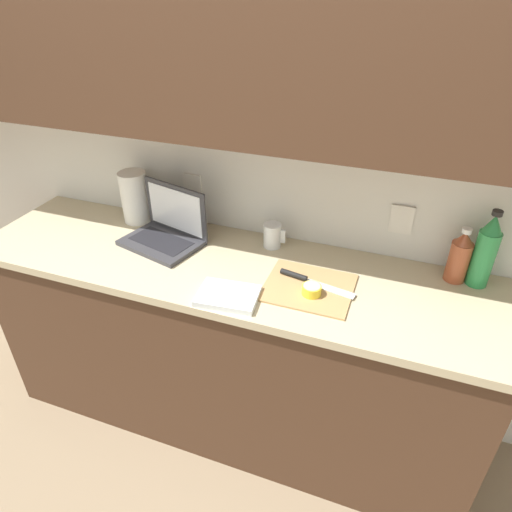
% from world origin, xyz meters
% --- Properties ---
extents(ground_plane, '(12.00, 12.00, 0.00)m').
position_xyz_m(ground_plane, '(0.00, 0.00, 0.00)').
color(ground_plane, '#847056').
rests_on(ground_plane, ground).
extents(wall_back, '(5.20, 0.38, 2.60)m').
position_xyz_m(wall_back, '(0.00, 0.23, 1.56)').
color(wall_back, white).
rests_on(wall_back, ground_plane).
extents(counter_unit, '(2.22, 0.60, 0.93)m').
position_xyz_m(counter_unit, '(-0.02, 0.00, 0.47)').
color(counter_unit, '#472D1E').
rests_on(counter_unit, ground_plane).
extents(laptop, '(0.38, 0.31, 0.24)m').
position_xyz_m(laptop, '(-0.32, 0.09, 0.99)').
color(laptop, '#333338').
rests_on(laptop, counter_unit).
extents(cutting_board, '(0.33, 0.29, 0.01)m').
position_xyz_m(cutting_board, '(0.35, -0.04, 0.93)').
color(cutting_board, tan).
rests_on(cutting_board, counter_unit).
extents(knife, '(0.31, 0.08, 0.02)m').
position_xyz_m(knife, '(0.32, -0.01, 0.94)').
color(knife, silver).
rests_on(knife, cutting_board).
extents(lemon_half_cut, '(0.07, 0.07, 0.04)m').
position_xyz_m(lemon_half_cut, '(0.37, -0.08, 0.95)').
color(lemon_half_cut, yellow).
rests_on(lemon_half_cut, cutting_board).
extents(bottle_green_soda, '(0.08, 0.08, 0.23)m').
position_xyz_m(bottle_green_soda, '(0.87, 0.21, 1.03)').
color(bottle_green_soda, '#A34C2D').
rests_on(bottle_green_soda, counter_unit).
extents(bottle_oil_tall, '(0.08, 0.08, 0.31)m').
position_xyz_m(bottle_oil_tall, '(0.95, 0.21, 1.07)').
color(bottle_oil_tall, '#2D934C').
rests_on(bottle_oil_tall, counter_unit).
extents(measuring_cup, '(0.10, 0.08, 0.11)m').
position_xyz_m(measuring_cup, '(0.13, 0.20, 0.98)').
color(measuring_cup, silver).
rests_on(measuring_cup, counter_unit).
extents(paper_towel_roll, '(0.13, 0.13, 0.24)m').
position_xyz_m(paper_towel_roll, '(-0.55, 0.21, 1.05)').
color(paper_towel_roll, white).
rests_on(paper_towel_roll, counter_unit).
extents(dish_towel, '(0.24, 0.18, 0.02)m').
position_xyz_m(dish_towel, '(0.09, -0.20, 0.94)').
color(dish_towel, white).
rests_on(dish_towel, counter_unit).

